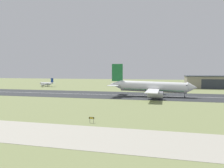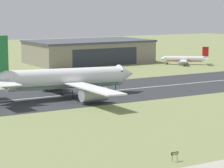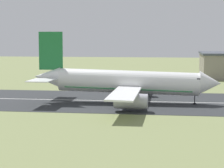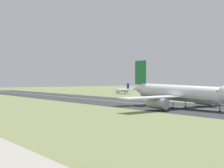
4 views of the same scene
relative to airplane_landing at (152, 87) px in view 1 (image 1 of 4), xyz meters
The scene contains 8 objects.
ground_plane 64.04m from the airplane_landing, 121.18° to the right, with size 673.61×673.61×0.00m, color #7A8451.
runway_strip 33.68m from the airplane_landing, behind, with size 433.61×42.52×0.06m, color #2B2D30.
runway_centreline 33.67m from the airplane_landing, behind, with size 390.25×0.70×0.01m, color silver.
taxiway_road 91.87m from the airplane_landing, 111.11° to the right, with size 325.21×17.86×0.05m, color #A8A393.
hangar_building 102.16m from the airplane_landing, 57.47° to the left, with size 59.53×34.67×11.42m.
airplane_landing is the anchor object (origin of this frame).
airplane_parked_centre 125.34m from the airplane_landing, 150.15° to the left, with size 16.43×18.15×8.44m.
runway_sign 73.93m from the airplane_landing, 99.99° to the right, with size 1.61×0.13×1.75m.
Camera 1 is at (41.69, -20.25, 15.18)m, focal length 35.00 mm.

